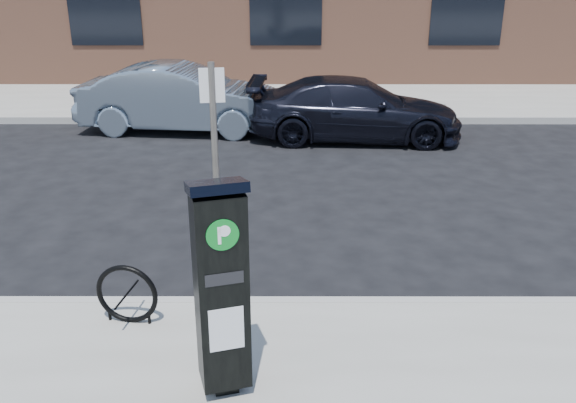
{
  "coord_description": "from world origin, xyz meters",
  "views": [
    {
      "loc": [
        0.09,
        -5.54,
        3.42
      ],
      "look_at": [
        0.08,
        0.5,
        1.05
      ],
      "focal_mm": 38.0,
      "sensor_mm": 36.0,
      "label": 1
    }
  ],
  "objects_px": {
    "parking_kiosk": "(221,287)",
    "car_dark": "(355,109)",
    "sign_pole": "(217,199)",
    "car_silver": "(182,98)",
    "bike_rack": "(127,294)"
  },
  "relations": [
    {
      "from": "parking_kiosk",
      "to": "car_dark",
      "type": "height_order",
      "value": "parking_kiosk"
    },
    {
      "from": "sign_pole",
      "to": "car_silver",
      "type": "xyz_separation_m",
      "value": [
        -1.63,
        7.7,
        -0.67
      ]
    },
    {
      "from": "bike_rack",
      "to": "car_silver",
      "type": "relative_size",
      "value": 0.14
    },
    {
      "from": "parking_kiosk",
      "to": "car_dark",
      "type": "distance_m",
      "value": 8.39
    },
    {
      "from": "sign_pole",
      "to": "bike_rack",
      "type": "bearing_deg",
      "value": -178.97
    },
    {
      "from": "car_silver",
      "to": "car_dark",
      "type": "distance_m",
      "value": 3.71
    },
    {
      "from": "sign_pole",
      "to": "bike_rack",
      "type": "relative_size",
      "value": 4.01
    },
    {
      "from": "car_silver",
      "to": "sign_pole",
      "type": "bearing_deg",
      "value": -162.33
    },
    {
      "from": "bike_rack",
      "to": "car_dark",
      "type": "relative_size",
      "value": 0.14
    },
    {
      "from": "parking_kiosk",
      "to": "sign_pole",
      "type": "relative_size",
      "value": 0.74
    },
    {
      "from": "parking_kiosk",
      "to": "car_silver",
      "type": "xyz_separation_m",
      "value": [
        -1.77,
        8.83,
        -0.38
      ]
    },
    {
      "from": "parking_kiosk",
      "to": "car_dark",
      "type": "xyz_separation_m",
      "value": [
        1.87,
        8.17,
        -0.47
      ]
    },
    {
      "from": "parking_kiosk",
      "to": "car_silver",
      "type": "height_order",
      "value": "parking_kiosk"
    },
    {
      "from": "parking_kiosk",
      "to": "car_dark",
      "type": "relative_size",
      "value": 0.43
    },
    {
      "from": "bike_rack",
      "to": "car_dark",
      "type": "xyz_separation_m",
      "value": [
        2.91,
        7.17,
        0.17
      ]
    }
  ]
}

